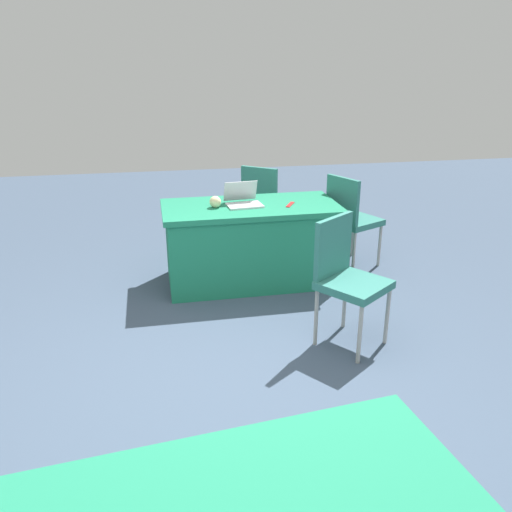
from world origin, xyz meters
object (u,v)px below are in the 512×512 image
object	(u,v)px
table_foreground	(251,243)
chair_near_front	(350,215)
scissors_red	(290,205)
laptop_silver	(243,201)
chair_tucked_left	(264,202)
yarn_ball	(215,202)
chair_tucked_right	(346,273)

from	to	relation	value
table_foreground	chair_near_front	bearing A→B (deg)	-169.48
table_foreground	scissors_red	distance (m)	0.53
laptop_silver	scissors_red	distance (m)	0.44
chair_tucked_left	yarn_ball	bearing A→B (deg)	-87.67
scissors_red	chair_tucked_left	bearing A→B (deg)	-147.54
table_foreground	laptop_silver	xyz separation A→B (m)	(0.07, -0.01, 0.42)
chair_tucked_left	yarn_ball	distance (m)	1.14
table_foreground	yarn_ball	world-z (taller)	yarn_ball
chair_tucked_right	scissors_red	size ratio (longest dim) A/B	5.38
chair_near_front	chair_tucked_right	size ratio (longest dim) A/B	0.98
chair_near_front	chair_tucked_left	distance (m)	1.02
chair_near_front	chair_tucked_right	world-z (taller)	chair_tucked_right
table_foreground	chair_tucked_left	size ratio (longest dim) A/B	1.73
yarn_ball	chair_near_front	bearing A→B (deg)	-170.90
chair_near_front	scissors_red	size ratio (longest dim) A/B	5.29
table_foreground	chair_tucked_right	bearing A→B (deg)	111.07
table_foreground	scissors_red	world-z (taller)	scissors_red
scissors_red	laptop_silver	bearing A→B (deg)	-71.54
chair_near_front	chair_tucked_left	size ratio (longest dim) A/B	1.00
chair_near_front	chair_tucked_left	bearing A→B (deg)	-158.23
table_foreground	chair_near_front	xyz separation A→B (m)	(-1.06, -0.20, 0.16)
yarn_ball	scissors_red	distance (m)	0.69
table_foreground	scissors_red	size ratio (longest dim) A/B	9.13
chair_tucked_right	scissors_red	world-z (taller)	chair_tucked_right
table_foreground	chair_tucked_right	world-z (taller)	chair_tucked_right
chair_near_front	yarn_ball	size ratio (longest dim) A/B	9.02
yarn_ball	laptop_silver	bearing A→B (deg)	-171.40
table_foreground	laptop_silver	size ratio (longest dim) A/B	4.76
table_foreground	laptop_silver	bearing A→B (deg)	-12.04
chair_near_front	laptop_silver	bearing A→B (deg)	-106.62
table_foreground	chair_tucked_left	world-z (taller)	chair_tucked_left
chair_tucked_right	laptop_silver	distance (m)	1.42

